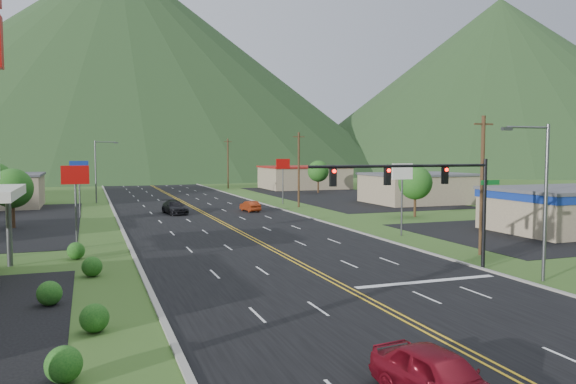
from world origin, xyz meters
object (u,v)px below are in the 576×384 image
object	(u,v)px
streetlight_east	(542,192)
streetlight_west	(98,167)
car_red_far	(250,206)
car_red_near	(440,379)
car_dark_mid	(175,208)
traffic_signal	(431,187)

from	to	relation	value
streetlight_east	streetlight_west	distance (m)	64.21
streetlight_east	car_red_far	distance (m)	42.30
streetlight_east	car_red_near	xyz separation A→B (m)	(-14.77, -11.57, -4.35)
car_red_near	car_dark_mid	size ratio (longest dim) A/B	0.91
traffic_signal	car_dark_mid	bearing A→B (deg)	104.60
traffic_signal	car_dark_mid	distance (m)	39.58
streetlight_east	streetlight_west	size ratio (longest dim) A/B	1.00
streetlight_east	car_red_near	bearing A→B (deg)	-141.92
traffic_signal	car_dark_mid	xyz separation A→B (m)	(-9.91, 38.05, -4.55)
streetlight_west	streetlight_east	bearing A→B (deg)	-69.14
traffic_signal	car_red_far	distance (m)	38.02
streetlight_west	car_dark_mid	bearing A→B (deg)	-65.31
streetlight_east	car_red_near	distance (m)	19.26
streetlight_west	car_red_far	xyz separation A→B (m)	(17.48, -18.29, -4.54)
car_dark_mid	streetlight_west	bearing A→B (deg)	107.64
streetlight_east	car_dark_mid	xyz separation A→B (m)	(-14.60, 42.04, -4.40)
traffic_signal	streetlight_west	world-z (taller)	streetlight_west
streetlight_east	car_red_far	size ratio (longest dim) A/B	2.30
streetlight_east	car_dark_mid	size ratio (longest dim) A/B	1.68
streetlight_east	streetlight_west	bearing A→B (deg)	110.86
traffic_signal	car_red_far	size ratio (longest dim) A/B	3.34
car_red_near	car_dark_mid	bearing A→B (deg)	82.13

